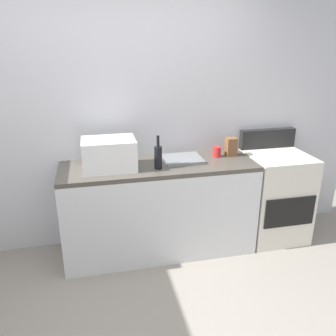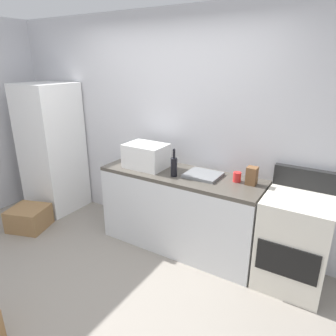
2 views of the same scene
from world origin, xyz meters
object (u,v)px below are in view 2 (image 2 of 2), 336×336
object	(u,v)px
refrigerator	(52,148)
coffee_mug	(237,177)
cardboard_box_small	(29,218)
stove_oven	(294,240)
wine_bottle	(174,166)
microwave	(146,156)
knife_block	(252,176)

from	to	relation	value
refrigerator	coffee_mug	xyz separation A→B (m)	(2.65, 0.14, 0.06)
cardboard_box_small	refrigerator	bearing A→B (deg)	107.30
stove_oven	coffee_mug	bearing A→B (deg)	172.42
wine_bottle	coffee_mug	bearing A→B (deg)	17.79
refrigerator	microwave	bearing A→B (deg)	0.98
wine_bottle	cardboard_box_small	distance (m)	2.10
wine_bottle	cardboard_box_small	xyz separation A→B (m)	(-1.83, -0.57, -0.87)
microwave	knife_block	xyz separation A→B (m)	(1.19, 0.11, -0.05)
stove_oven	coffee_mug	distance (m)	0.79
stove_oven	wine_bottle	size ratio (longest dim) A/B	3.67
microwave	wine_bottle	distance (m)	0.43
stove_oven	knife_block	bearing A→B (deg)	169.66
knife_block	wine_bottle	bearing A→B (deg)	-165.14
stove_oven	cardboard_box_small	bearing A→B (deg)	-167.39
refrigerator	stove_oven	size ratio (longest dim) A/B	1.62
refrigerator	coffee_mug	size ratio (longest dim) A/B	17.80
cardboard_box_small	microwave	bearing A→B (deg)	25.09
refrigerator	stove_oven	xyz separation A→B (m)	(3.27, 0.06, -0.42)
microwave	coffee_mug	xyz separation A→B (m)	(1.04, 0.11, -0.09)
stove_oven	microwave	bearing A→B (deg)	-179.04
refrigerator	microwave	size ratio (longest dim) A/B	3.87
wine_bottle	coffee_mug	size ratio (longest dim) A/B	3.00
microwave	coffee_mug	size ratio (longest dim) A/B	4.60
stove_oven	knife_block	distance (m)	0.71
knife_block	refrigerator	bearing A→B (deg)	-177.08
refrigerator	microwave	xyz separation A→B (m)	(1.61, 0.03, 0.14)
wine_bottle	stove_oven	bearing A→B (deg)	5.35
stove_oven	coffee_mug	size ratio (longest dim) A/B	11.00
microwave	coffee_mug	bearing A→B (deg)	6.07
knife_block	cardboard_box_small	bearing A→B (deg)	-163.39
coffee_mug	cardboard_box_small	xyz separation A→B (m)	(-2.45, -0.77, -0.81)
stove_oven	refrigerator	bearing A→B (deg)	-179.03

